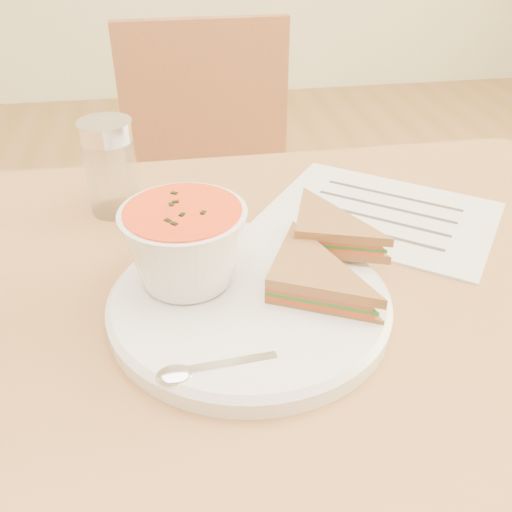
{
  "coord_description": "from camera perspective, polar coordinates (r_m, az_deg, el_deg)",
  "views": [
    {
      "loc": [
        -0.05,
        -0.46,
        1.11
      ],
      "look_at": [
        0.03,
        -0.0,
        0.8
      ],
      "focal_mm": 40.0,
      "sensor_mm": 36.0,
      "label": 1
    }
  ],
  "objects": [
    {
      "name": "chair_far",
      "position": [
        1.3,
        -3.9,
        2.27
      ],
      "size": [
        0.38,
        0.38,
        0.86
      ],
      "primitive_type": null,
      "rotation": [
        0.0,
        0.0,
        3.15
      ],
      "color": "brown",
      "rests_on": "floor"
    },
    {
      "name": "dining_table",
      "position": [
        0.87,
        -2.0,
        -24.07
      ],
      "size": [
        1.0,
        0.7,
        0.75
      ],
      "primitive_type": null,
      "color": "brown",
      "rests_on": "floor"
    },
    {
      "name": "sandwich_half_a",
      "position": [
        0.54,
        0.87,
        -3.82
      ],
      "size": [
        0.15,
        0.15,
        0.03
      ],
      "primitive_type": null,
      "rotation": [
        0.0,
        0.0,
        -0.45
      ],
      "color": "#9C6937",
      "rests_on": "plate"
    },
    {
      "name": "paper_menu",
      "position": [
        0.74,
        12.44,
        4.14
      ],
      "size": [
        0.34,
        0.32,
        0.0
      ],
      "primitive_type": null,
      "rotation": [
        0.0,
        0.0,
        -0.65
      ],
      "color": "silver",
      "rests_on": "dining_table"
    },
    {
      "name": "sandwich_half_b",
      "position": [
        0.59,
        3.82,
        1.21
      ],
      "size": [
        0.13,
        0.13,
        0.03
      ],
      "primitive_type": null,
      "rotation": [
        0.0,
        0.0,
        -0.33
      ],
      "color": "#9C6937",
      "rests_on": "plate"
    },
    {
      "name": "condiment_shaker",
      "position": [
        0.74,
        -14.31,
        8.58
      ],
      "size": [
        0.08,
        0.08,
        0.12
      ],
      "primitive_type": null,
      "rotation": [
        0.0,
        0.0,
        0.25
      ],
      "color": "silver",
      "rests_on": "dining_table"
    },
    {
      "name": "spoon",
      "position": [
        0.48,
        -2.56,
        -10.76
      ],
      "size": [
        0.16,
        0.05,
        0.01
      ],
      "primitive_type": null,
      "rotation": [
        0.0,
        0.0,
        0.1
      ],
      "color": "silver",
      "rests_on": "plate"
    },
    {
      "name": "plate",
      "position": [
        0.56,
        -0.67,
        -4.75
      ],
      "size": [
        0.33,
        0.33,
        0.02
      ],
      "primitive_type": null,
      "rotation": [
        0.0,
        0.0,
        0.23
      ],
      "color": "white",
      "rests_on": "dining_table"
    },
    {
      "name": "soup_bowl",
      "position": [
        0.56,
        -7.06,
        0.67
      ],
      "size": [
        0.14,
        0.14,
        0.08
      ],
      "primitive_type": null,
      "rotation": [
        0.0,
        0.0,
        -0.16
      ],
      "color": "white",
      "rests_on": "plate"
    }
  ]
}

